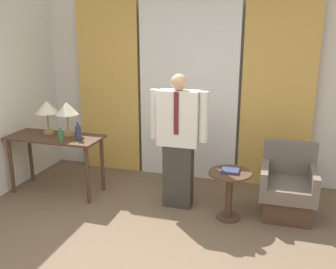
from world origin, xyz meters
name	(u,v)px	position (x,y,z in m)	size (l,w,h in m)	color
wall_back	(190,85)	(0.00, 2.81, 1.35)	(10.00, 0.06, 2.70)	silver
curtain_sheer_center	(188,91)	(0.00, 2.68, 1.29)	(1.42, 0.06, 2.58)	white
curtain_drape_left	(109,87)	(-1.22, 2.68, 1.29)	(0.95, 0.06, 2.58)	gold
curtain_drape_right	(278,95)	(1.22, 2.68, 1.29)	(0.95, 0.06, 2.58)	gold
desk	(55,145)	(-1.54, 1.65, 0.66)	(1.25, 0.54, 0.78)	#4C3323
table_lamp_left	(47,108)	(-1.69, 1.75, 1.12)	(0.30, 0.30, 0.44)	#9E7F47
table_lamp_right	(67,110)	(-1.39, 1.75, 1.12)	(0.30, 0.30, 0.44)	#9E7F47
bottle_near_edge	(61,136)	(-1.32, 1.46, 0.85)	(0.06, 0.06, 0.18)	#336638
bottle_by_lamp	(78,133)	(-1.15, 1.59, 0.88)	(0.07, 0.07, 0.24)	#2D3851
person	(179,138)	(0.12, 1.70, 0.88)	(0.70, 0.23, 1.64)	#38332D
armchair	(288,190)	(1.42, 1.84, 0.32)	(0.62, 0.65, 0.84)	#4C3323
side_table	(229,187)	(0.77, 1.54, 0.39)	(0.48, 0.48, 0.58)	#4C3323
book	(231,170)	(0.77, 1.56, 0.59)	(0.20, 0.21, 0.03)	#2D334C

